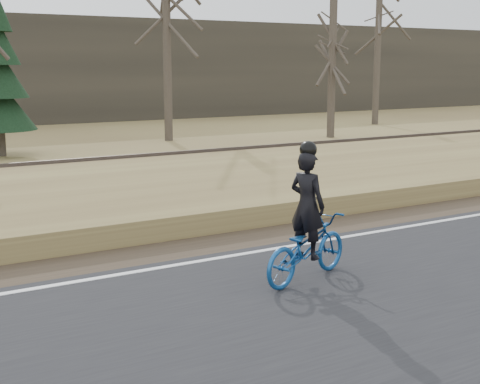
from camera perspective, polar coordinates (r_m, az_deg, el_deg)
ground at (r=12.52m, az=8.00°, el=-4.56°), size 120.00×120.00×0.00m
road at (r=10.76m, az=16.40°, el=-7.31°), size 120.00×6.00×0.06m
edge_line at (r=12.65m, az=7.44°, el=-4.08°), size 120.00×0.12×0.01m
shoulder at (r=13.44m, az=4.80°, el=-3.34°), size 120.00×1.60×0.04m
embankment at (r=15.87m, az=-1.48°, el=-0.37°), size 120.00×5.00×0.44m
ballast at (r=19.22m, az=-7.02°, el=1.54°), size 120.00×3.00×0.45m
railroad at (r=19.17m, az=-7.05°, el=2.44°), size 120.00×2.40×0.29m
cyclist at (r=10.18m, az=5.70°, el=-3.85°), size 2.01×1.21×2.13m
bare_tree_center at (r=29.52m, az=-6.27°, el=13.02°), size 0.36×0.36×8.93m
bare_tree_right at (r=31.01m, az=7.87°, el=10.68°), size 0.36×0.36×6.55m
bare_tree_far_right at (r=38.28m, az=11.69°, el=12.49°), size 0.36×0.36×9.11m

